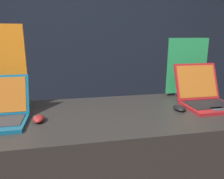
# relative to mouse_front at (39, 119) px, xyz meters

# --- Properties ---
(wall_back) EXTENTS (8.00, 0.05, 2.80)m
(wall_back) POSITION_rel_mouse_front_xyz_m (0.43, 1.70, 0.40)
(wall_back) COLOR black
(wall_back) RESTS_ON ground_plane
(mouse_front) EXTENTS (0.06, 0.10, 0.04)m
(mouse_front) POSITION_rel_mouse_front_xyz_m (0.00, 0.00, 0.00)
(mouse_front) COLOR maroon
(mouse_front) RESTS_ON display_counter
(promo_stand_front) EXTENTS (0.28, 0.07, 0.54)m
(promo_stand_front) POSITION_rel_mouse_front_xyz_m (-0.23, 0.27, 0.24)
(promo_stand_front) COLOR black
(promo_stand_front) RESTS_ON display_counter
(laptop_back) EXTENTS (0.32, 0.37, 0.27)m
(laptop_back) POSITION_rel_mouse_front_xyz_m (1.08, 0.09, 0.04)
(laptop_back) COLOR maroon
(laptop_back) RESTS_ON display_counter
(mouse_back) EXTENTS (0.07, 0.10, 0.03)m
(mouse_back) POSITION_rel_mouse_front_xyz_m (0.86, 0.02, -0.00)
(mouse_back) COLOR black
(mouse_back) RESTS_ON display_counter
(promo_stand_back) EXTENTS (0.32, 0.07, 0.45)m
(promo_stand_back) POSITION_rel_mouse_front_xyz_m (1.08, 0.35, 0.20)
(promo_stand_back) COLOR black
(promo_stand_back) RESTS_ON display_counter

